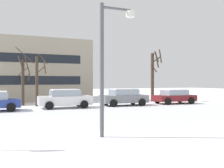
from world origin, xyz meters
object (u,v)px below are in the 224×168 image
at_px(street_lamp, 108,55).
at_px(parked_car_maroon, 174,96).
at_px(parked_car_gray, 124,97).
at_px(parked_car_white, 65,98).

relative_size(street_lamp, parked_car_maroon, 1.26).
relative_size(parked_car_gray, parked_car_maroon, 1.03).
bearing_deg(parked_car_white, parked_car_gray, 0.60).
bearing_deg(parked_car_gray, street_lamp, -118.78).
bearing_deg(street_lamp, parked_car_white, 84.92).
bearing_deg(parked_car_maroon, street_lamp, -135.81).
distance_m(street_lamp, parked_car_gray, 13.41).
height_order(parked_car_white, parked_car_maroon, parked_car_white).
distance_m(street_lamp, parked_car_white, 11.80).
bearing_deg(parked_car_gray, parked_car_white, -179.40).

